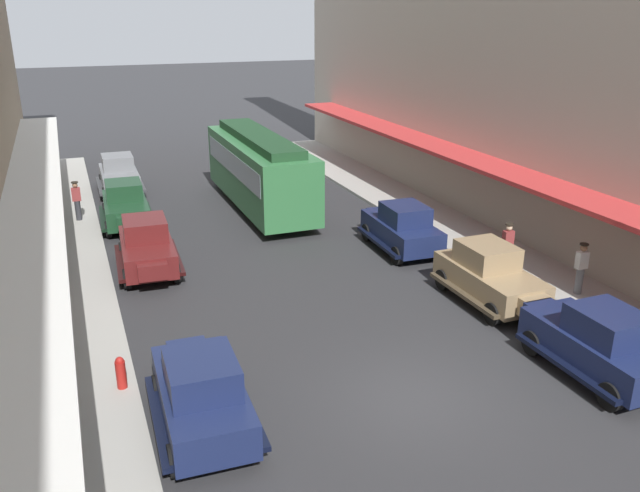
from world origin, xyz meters
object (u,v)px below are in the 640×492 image
(parked_car_0, at_px, (119,174))
(pedestrian_2, at_px, (581,268))
(pedestrian_0, at_px, (507,246))
(parked_car_4, at_px, (147,245))
(parked_car_6, at_px, (599,341))
(fire_hydrant, at_px, (121,372))
(parked_car_3, at_px, (490,274))
(parked_car_2, at_px, (201,391))
(streetcar, at_px, (260,168))
(pedestrian_1, at_px, (77,200))
(parked_car_1, at_px, (125,204))
(parked_car_5, at_px, (402,226))

(parked_car_0, xyz_separation_m, pedestrian_2, (12.31, -18.33, 0.07))
(pedestrian_0, bearing_deg, parked_car_0, 125.76)
(parked_car_4, relative_size, pedestrian_2, 2.59)
(parked_car_4, distance_m, parked_car_6, 14.65)
(fire_hydrant, bearing_deg, pedestrian_0, 12.56)
(parked_car_3, xyz_separation_m, fire_hydrant, (-11.19, -1.20, -0.38))
(parked_car_6, distance_m, pedestrian_2, 4.82)
(fire_hydrant, relative_size, pedestrian_0, 0.49)
(parked_car_2, height_order, fire_hydrant, parked_car_2)
(streetcar, xyz_separation_m, pedestrian_2, (6.60, -13.09, -0.89))
(parked_car_6, xyz_separation_m, pedestrian_1, (-11.55, 17.70, 0.07))
(parked_car_3, bearing_deg, parked_car_2, -161.10)
(parked_car_4, bearing_deg, parked_car_2, -90.71)
(streetcar, bearing_deg, pedestrian_2, -63.24)
(parked_car_1, bearing_deg, streetcar, 2.83)
(parked_car_0, distance_m, parked_car_2, 20.85)
(parked_car_2, xyz_separation_m, fire_hydrant, (-1.51, 2.11, -0.38))
(parked_car_3, distance_m, parked_car_6, 4.64)
(parked_car_0, bearing_deg, parked_car_4, -90.45)
(parked_car_4, bearing_deg, pedestrian_1, 107.32)
(parked_car_3, relative_size, streetcar, 0.44)
(parked_car_0, relative_size, pedestrian_1, 2.56)
(parked_car_6, distance_m, pedestrian_1, 21.14)
(parked_car_1, xyz_separation_m, pedestrian_2, (12.57, -12.79, 0.07))
(parked_car_4, height_order, streetcar, streetcar)
(parked_car_2, height_order, pedestrian_0, parked_car_2)
(parked_car_1, distance_m, parked_car_4, 5.50)
(pedestrian_0, xyz_separation_m, pedestrian_1, (-13.52, 11.33, 0.00))
(fire_hydrant, bearing_deg, parked_car_6, -17.17)
(parked_car_1, bearing_deg, parked_car_2, -89.81)
(parked_car_6, height_order, pedestrian_0, parked_car_6)
(fire_hydrant, bearing_deg, pedestrian_1, 91.64)
(pedestrian_2, bearing_deg, parked_car_1, 134.50)
(parked_car_3, height_order, parked_car_6, same)
(parked_car_0, xyz_separation_m, parked_car_3, (9.47, -17.54, 0.00))
(parked_car_5, distance_m, fire_hydrant, 12.57)
(parked_car_6, bearing_deg, parked_car_1, 120.19)
(parked_car_4, distance_m, pedestrian_2, 14.38)
(parked_car_0, bearing_deg, pedestrian_0, -54.24)
(parked_car_2, distance_m, parked_car_3, 10.23)
(parked_car_6, bearing_deg, parked_car_5, 91.67)
(parked_car_0, relative_size, parked_car_1, 0.99)
(streetcar, relative_size, fire_hydrant, 11.71)
(parked_car_5, height_order, fire_hydrant, parked_car_5)
(parked_car_2, xyz_separation_m, parked_car_4, (0.12, 9.81, 0.00))
(parked_car_5, bearing_deg, pedestrian_2, -61.76)
(pedestrian_2, bearing_deg, parked_car_4, 149.55)
(parked_car_4, height_order, parked_car_6, same)
(parked_car_4, bearing_deg, parked_car_0, 89.55)
(parked_car_5, xyz_separation_m, pedestrian_2, (3.17, -5.91, 0.07))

